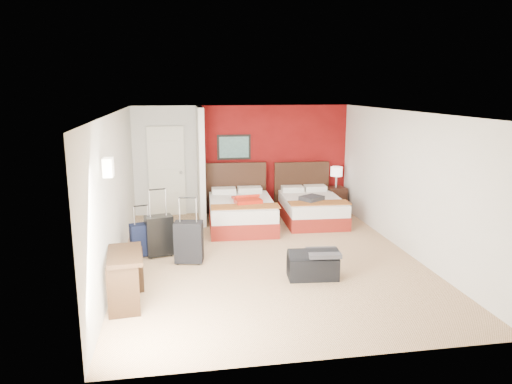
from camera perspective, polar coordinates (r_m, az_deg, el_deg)
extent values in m
plane|color=tan|center=(8.42, 1.45, -7.80)|extent=(6.50, 6.50, 0.00)
cube|color=silver|center=(11.24, -1.64, 3.90)|extent=(5.00, 0.04, 2.50)
cube|color=silver|center=(8.00, -16.37, -0.07)|extent=(0.04, 6.50, 2.50)
cube|color=black|center=(11.11, -2.64, 5.35)|extent=(0.78, 0.03, 0.58)
cube|color=white|center=(6.40, -17.19, 2.81)|extent=(0.12, 0.20, 0.24)
cube|color=maroon|center=(11.34, 2.13, 3.97)|extent=(3.50, 0.04, 2.50)
cube|color=silver|center=(10.52, -6.58, 3.24)|extent=(0.12, 1.20, 2.50)
cube|color=silver|center=(11.13, -10.57, 2.43)|extent=(0.82, 0.06, 2.05)
cube|color=white|center=(10.14, -1.74, -2.59)|extent=(1.43, 1.97, 0.57)
cube|color=silver|center=(10.64, 6.67, -2.07)|extent=(1.32, 1.83, 0.53)
cube|color=red|center=(9.98, -1.11, -0.87)|extent=(0.63, 0.80, 0.09)
cube|color=#333337|center=(10.26, 6.64, -0.78)|extent=(0.57, 0.55, 0.11)
cube|color=#321810|center=(11.55, 9.43, -0.87)|extent=(0.46, 0.46, 0.59)
cylinder|color=white|center=(11.44, 9.52, 1.76)|extent=(0.32, 0.32, 0.49)
cube|color=black|center=(8.56, -11.43, -5.25)|extent=(0.52, 0.39, 0.69)
cube|color=black|center=(8.15, -7.99, -6.07)|extent=(0.51, 0.37, 0.68)
cube|color=black|center=(8.63, -13.36, -5.69)|extent=(0.45, 0.35, 0.56)
cube|color=black|center=(7.55, 6.76, -8.74)|extent=(0.80, 0.47, 0.39)
cube|color=#3C3C41|center=(7.47, 8.03, -7.17)|extent=(0.53, 0.46, 0.07)
cube|color=black|center=(6.79, -15.19, -9.96)|extent=(0.54, 0.93, 0.74)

